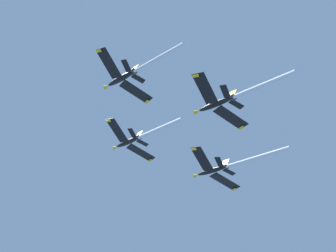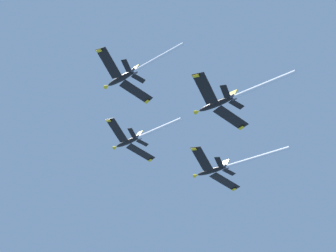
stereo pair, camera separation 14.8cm
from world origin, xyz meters
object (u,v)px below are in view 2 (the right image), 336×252
at_px(jet_lead, 137,138).
at_px(jet_left_wing, 128,74).
at_px(jet_right_wing, 223,167).
at_px(jet_slot, 228,99).

relative_size(jet_lead, jet_left_wing, 1.04).
xyz_separation_m(jet_right_wing, jet_slot, (4.47, 25.26, -9.12)).
xyz_separation_m(jet_left_wing, jet_slot, (-25.30, 0.14, -9.05)).
height_order(jet_left_wing, jet_right_wing, jet_right_wing).
bearing_deg(jet_slot, jet_lead, -49.11).
height_order(jet_lead, jet_slot, jet_lead).
height_order(jet_right_wing, jet_slot, jet_right_wing).
bearing_deg(jet_lead, jet_slot, 130.89).
bearing_deg(jet_right_wing, jet_left_wing, 40.15).
bearing_deg(jet_left_wing, jet_lead, -99.78).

